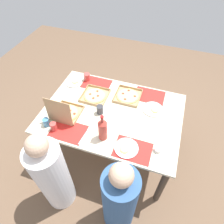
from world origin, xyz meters
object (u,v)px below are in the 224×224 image
(plate_near_left, at_px, (153,109))
(cup_red, at_px, (46,122))
(soda_bottle, at_px, (103,129))
(plate_far_left, at_px, (74,82))
(pizza_box_corner_left, at_px, (66,113))
(cup_spare, at_px, (54,127))
(condiment_bowl, at_px, (158,149))
(pizza_box_center, at_px, (95,96))
(cup_dark, at_px, (100,110))
(diner_right_seat, at_px, (53,176))
(pizza_box_corner_right, at_px, (128,96))
(cup_clear_left, at_px, (87,77))
(diner_left_seat, at_px, (119,200))
(plate_far_right, at_px, (126,148))

(plate_near_left, relative_size, cup_red, 2.51)
(soda_bottle, bearing_deg, plate_far_left, -45.61)
(pizza_box_corner_left, distance_m, cup_spare, 0.21)
(plate_far_left, distance_m, soda_bottle, 0.95)
(plate_far_left, xyz_separation_m, condiment_bowl, (-1.21, 0.65, 0.01))
(pizza_box_center, bearing_deg, condiment_bowl, 149.30)
(pizza_box_center, relative_size, cup_dark, 2.90)
(cup_red, distance_m, diner_right_seat, 0.55)
(pizza_box_corner_right, height_order, pizza_box_center, same)
(soda_bottle, bearing_deg, pizza_box_corner_right, -96.71)
(condiment_bowl, bearing_deg, cup_spare, 5.09)
(plate_far_left, bearing_deg, condiment_bowl, 151.67)
(pizza_box_corner_left, distance_m, cup_red, 0.22)
(cup_clear_left, xyz_separation_m, diner_right_seat, (-0.15, 1.24, -0.26))
(cup_spare, bearing_deg, diner_left_seat, 155.28)
(cup_spare, height_order, condiment_bowl, cup_spare)
(cup_dark, bearing_deg, plate_far_left, -36.28)
(pizza_box_corner_left, relative_size, diner_left_seat, 0.29)
(pizza_box_corner_right, bearing_deg, plate_near_left, 160.72)
(condiment_bowl, height_order, diner_right_seat, diner_right_seat)
(plate_far_left, distance_m, cup_clear_left, 0.18)
(plate_near_left, xyz_separation_m, cup_clear_left, (0.92, -0.25, 0.04))
(cup_spare, xyz_separation_m, diner_right_seat, (-0.14, 0.38, -0.26))
(diner_right_seat, bearing_deg, cup_red, -59.09)
(pizza_box_corner_left, height_order, plate_far_right, pizza_box_corner_left)
(cup_spare, bearing_deg, diner_right_seat, 110.47)
(diner_left_seat, bearing_deg, pizza_box_center, -57.69)
(cup_spare, height_order, diner_right_seat, diner_right_seat)
(cup_red, bearing_deg, cup_dark, -143.95)
(plate_near_left, bearing_deg, pizza_box_corner_right, -19.28)
(pizza_box_corner_right, distance_m, cup_clear_left, 0.61)
(plate_near_left, height_order, diner_left_seat, diner_left_seat)
(cup_dark, bearing_deg, plate_far_right, 138.85)
(pizza_box_corner_right, relative_size, cup_dark, 2.91)
(plate_far_right, xyz_separation_m, diner_left_seat, (-0.06, 0.40, -0.25))
(plate_far_right, bearing_deg, condiment_bowl, -164.81)
(soda_bottle, bearing_deg, pizza_box_center, -60.29)
(plate_far_left, xyz_separation_m, diner_right_seat, (-0.29, 1.13, -0.22))
(pizza_box_center, height_order, plate_far_right, pizza_box_center)
(plate_far_right, distance_m, plate_near_left, 0.61)
(pizza_box_corner_left, bearing_deg, plate_far_left, -72.17)
(plate_near_left, height_order, cup_red, cup_red)
(pizza_box_corner_left, xyz_separation_m, cup_dark, (-0.34, -0.16, 0.00))
(pizza_box_corner_left, bearing_deg, cup_dark, -154.81)
(pizza_box_corner_left, bearing_deg, diner_left_seat, 143.67)
(cup_dark, distance_m, diner_left_seat, 0.93)
(soda_bottle, xyz_separation_m, cup_dark, (0.15, -0.30, -0.08))
(plate_far_left, distance_m, cup_dark, 0.64)
(condiment_bowl, bearing_deg, plate_near_left, -74.53)
(pizza_box_corner_left, height_order, diner_right_seat, diner_right_seat)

